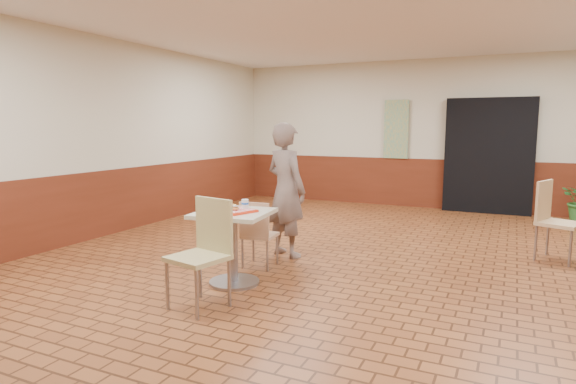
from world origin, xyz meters
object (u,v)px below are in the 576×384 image
at_px(customer, 286,190).
at_px(paper_cup, 245,204).
at_px(serving_tray, 233,210).
at_px(long_john_donut, 232,208).
at_px(chair_second_left, 553,216).
at_px(chair_main_front, 204,247).
at_px(ring_donut, 232,206).
at_px(main_table, 234,235).
at_px(chair_main_back, 258,231).

relative_size(customer, paper_cup, 18.08).
xyz_separation_m(serving_tray, long_john_donut, (0.03, -0.08, 0.04)).
relative_size(customer, chair_second_left, 1.73).
distance_m(chair_main_front, long_john_donut, 0.64).
height_order(ring_donut, chair_second_left, chair_second_left).
bearing_deg(serving_tray, paper_cup, 44.76).
distance_m(customer, ring_donut, 1.16).
xyz_separation_m(main_table, chair_second_left, (3.12, 2.51, 0.03)).
distance_m(ring_donut, chair_second_left, 4.02).
bearing_deg(long_john_donut, customer, 90.53).
height_order(customer, paper_cup, customer).
bearing_deg(customer, chair_main_front, 114.21).
distance_m(serving_tray, ring_donut, 0.12).
bearing_deg(long_john_donut, paper_cup, 70.85).
height_order(main_table, chair_main_back, chair_main_back).
relative_size(main_table, customer, 0.46).
distance_m(main_table, chair_main_back, 0.62).
bearing_deg(chair_main_back, serving_tray, 89.34).
relative_size(serving_tray, ring_donut, 4.64).
bearing_deg(main_table, chair_main_back, 94.54).
bearing_deg(chair_main_front, chair_main_back, 108.51).
bearing_deg(chair_main_back, chair_second_left, -154.30).
bearing_deg(customer, main_table, 111.21).
height_order(ring_donut, long_john_donut, long_john_donut).
relative_size(chair_main_front, chair_main_back, 1.26).
xyz_separation_m(chair_main_front, serving_tray, (-0.09, 0.66, 0.23)).
relative_size(main_table, paper_cup, 8.25).
bearing_deg(chair_second_left, main_table, 151.25).
relative_size(chair_main_back, paper_cup, 8.44).
relative_size(paper_cup, chair_second_left, 0.10).
bearing_deg(serving_tray, chair_second_left, 38.81).
xyz_separation_m(serving_tray, paper_cup, (0.09, 0.09, 0.06)).
height_order(chair_main_back, customer, customer).
relative_size(chair_main_back, ring_donut, 8.67).
xyz_separation_m(customer, ring_donut, (-0.09, -1.15, -0.03)).
relative_size(ring_donut, paper_cup, 0.97).
height_order(main_table, chair_main_front, chair_main_front).
bearing_deg(main_table, serving_tray, 180.00).
bearing_deg(long_john_donut, ring_donut, 121.27).
xyz_separation_m(serving_tray, chair_second_left, (3.12, 2.51, -0.24)).
bearing_deg(ring_donut, serving_tray, -52.74).
height_order(chair_main_back, serving_tray, serving_tray).
distance_m(main_table, ring_donut, 0.32).
xyz_separation_m(chair_main_front, chair_main_back, (-0.14, 1.27, -0.11)).
height_order(long_john_donut, chair_second_left, chair_second_left).
bearing_deg(long_john_donut, chair_second_left, 39.95).
bearing_deg(customer, serving_tray, 111.21).
bearing_deg(ring_donut, chair_main_back, 87.68).
distance_m(chair_main_front, chair_second_left, 4.39).
height_order(chair_main_front, chair_second_left, chair_main_front).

